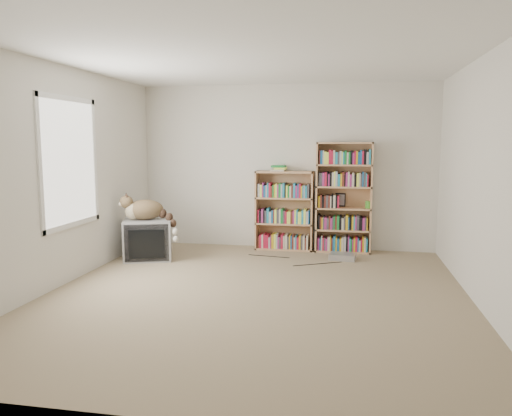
% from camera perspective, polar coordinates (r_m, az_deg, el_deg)
% --- Properties ---
extents(floor, '(4.50, 5.00, 0.01)m').
position_cam_1_polar(floor, '(5.45, -0.01, -9.89)').
color(floor, '#9C8669').
rests_on(floor, ground).
extents(wall_back, '(4.50, 0.02, 2.50)m').
position_cam_1_polar(wall_back, '(7.68, 3.42, 4.69)').
color(wall_back, silver).
rests_on(wall_back, floor).
extents(wall_front, '(4.50, 0.02, 2.50)m').
position_cam_1_polar(wall_front, '(2.81, -9.39, -0.46)').
color(wall_front, silver).
rests_on(wall_front, floor).
extents(wall_left, '(0.02, 5.00, 2.50)m').
position_cam_1_polar(wall_left, '(6.05, -21.51, 3.38)').
color(wall_left, silver).
rests_on(wall_left, floor).
extents(wall_right, '(0.02, 5.00, 2.50)m').
position_cam_1_polar(wall_right, '(5.29, 24.73, 2.69)').
color(wall_right, silver).
rests_on(wall_right, floor).
extents(ceiling, '(4.50, 5.00, 0.02)m').
position_cam_1_polar(ceiling, '(5.27, -0.01, 17.00)').
color(ceiling, white).
rests_on(ceiling, wall_back).
extents(window, '(0.02, 1.22, 1.52)m').
position_cam_1_polar(window, '(6.20, -20.50, 4.91)').
color(window, white).
rests_on(window, wall_left).
extents(crt_tv, '(0.80, 0.76, 0.56)m').
position_cam_1_polar(crt_tv, '(7.19, -12.24, -3.50)').
color(crt_tv, gray).
rests_on(crt_tv, floor).
extents(cat, '(0.87, 0.55, 0.62)m').
position_cam_1_polar(cat, '(7.08, -12.12, -0.51)').
color(cat, '#352515').
rests_on(cat, crt_tv).
extents(bookcase_tall, '(0.82, 0.30, 1.63)m').
position_cam_1_polar(bookcase_tall, '(7.52, 9.98, 0.94)').
color(bookcase_tall, tan).
rests_on(bookcase_tall, floor).
extents(bookcase_short, '(0.87, 0.30, 1.20)m').
position_cam_1_polar(bookcase_short, '(7.61, 3.27, -0.67)').
color(bookcase_short, tan).
rests_on(bookcase_short, floor).
extents(book_stack, '(0.21, 0.27, 0.09)m').
position_cam_1_polar(book_stack, '(7.55, 2.68, 4.57)').
color(book_stack, '#B61837').
rests_on(book_stack, bookcase_short).
extents(green_mug, '(0.09, 0.09, 0.10)m').
position_cam_1_polar(green_mug, '(7.52, 12.74, 0.39)').
color(green_mug, green).
rests_on(green_mug, bookcase_tall).
extents(framed_print, '(0.15, 0.05, 0.20)m').
position_cam_1_polar(framed_print, '(7.61, 9.62, 0.93)').
color(framed_print, black).
rests_on(framed_print, bookcase_tall).
extents(dvd_player, '(0.39, 0.30, 0.08)m').
position_cam_1_polar(dvd_player, '(7.12, 9.87, -5.49)').
color(dvd_player, '#B2B2B7').
rests_on(dvd_player, floor).
extents(wall_outlet, '(0.01, 0.08, 0.13)m').
position_cam_1_polar(wall_outlet, '(7.66, -14.27, -2.55)').
color(wall_outlet, silver).
rests_on(wall_outlet, wall_left).
extents(floor_cables, '(1.20, 0.70, 0.01)m').
position_cam_1_polar(floor_cables, '(6.90, 5.19, -6.14)').
color(floor_cables, black).
rests_on(floor_cables, floor).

